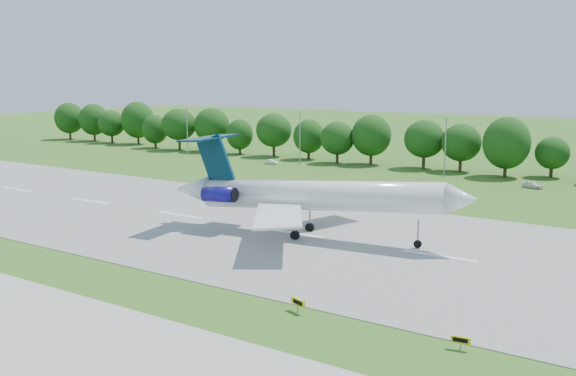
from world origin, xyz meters
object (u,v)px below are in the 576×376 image
object	(u,v)px
taxi_sign_left	(298,302)
service_vehicle_a	(271,162)
service_vehicle_b	(532,185)
airliner	(304,194)

from	to	relation	value
taxi_sign_left	service_vehicle_a	distance (m)	96.55
service_vehicle_b	taxi_sign_left	bearing A→B (deg)	-161.75
taxi_sign_left	airliner	bearing A→B (deg)	140.83
taxi_sign_left	service_vehicle_b	distance (m)	77.27
airliner	service_vehicle_b	size ratio (longest dim) A/B	10.74
taxi_sign_left	service_vehicle_b	size ratio (longest dim) A/B	0.44
service_vehicle_b	airliner	bearing A→B (deg)	-176.99
airliner	taxi_sign_left	bearing A→B (deg)	-67.17
airliner	taxi_sign_left	distance (m)	27.75
taxi_sign_left	service_vehicle_b	world-z (taller)	service_vehicle_b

